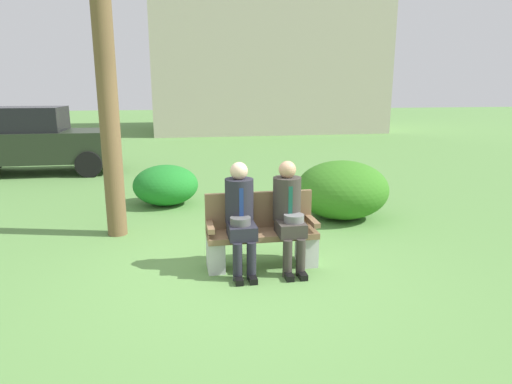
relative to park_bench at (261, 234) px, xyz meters
The scene contains 8 objects.
ground_plane 0.57m from the park_bench, 145.81° to the right, with size 80.00×80.00×0.00m, color #5B8C45.
park_bench is the anchor object (origin of this frame).
seated_man_left 0.45m from the park_bench, 155.77° to the right, with size 0.34×0.72×1.31m.
seated_man_right 0.47m from the park_bench, 21.49° to the right, with size 0.34×0.72×1.30m.
shrub_near_bench 3.39m from the park_bench, 110.67° to the left, with size 1.20×1.10×0.75m, color #207C27.
shrub_mid_lawn 2.48m from the park_bench, 45.68° to the left, with size 1.55×1.42×0.97m, color #367920.
parked_car_near 8.30m from the park_bench, 122.74° to the left, with size 3.92×1.74×1.68m.
building_backdrop 18.78m from the park_bench, 78.53° to the left, with size 11.54×6.61×9.97m.
Camera 1 is at (-0.66, -4.86, 2.16)m, focal length 31.16 mm.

